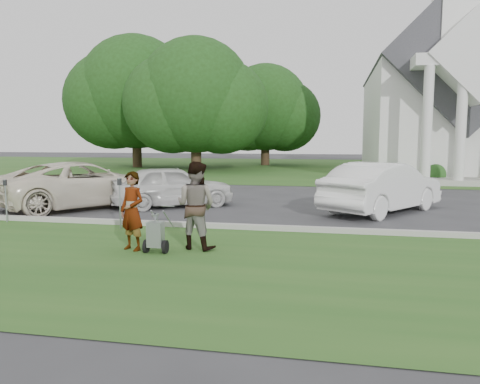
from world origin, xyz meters
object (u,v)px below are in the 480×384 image
(tree_far, at_px, (135,98))
(car_d, at_px, (383,187))
(car_a, at_px, (83,184))
(car_b, at_px, (172,186))
(parking_meter_near, at_px, (120,197))
(tree_left, at_px, (195,101))
(person_left, at_px, (132,212))
(tree_back, at_px, (265,112))
(person_right, at_px, (196,206))
(parking_meter_far, at_px, (6,195))
(church, at_px, (440,86))
(striping_cart, at_px, (156,235))

(tree_far, bearing_deg, car_d, -49.55)
(car_a, distance_m, car_b, 3.10)
(parking_meter_near, xyz_separation_m, car_b, (-0.03, 4.17, -0.13))
(tree_left, relative_size, person_left, 6.27)
(car_b, bearing_deg, tree_left, -17.92)
(person_left, bearing_deg, tree_back, 114.18)
(tree_left, xyz_separation_m, person_right, (7.13, -23.75, -4.16))
(tree_left, distance_m, parking_meter_far, 22.18)
(tree_back, xyz_separation_m, parking_meter_far, (-3.13, -29.73, -3.94))
(tree_back, bearing_deg, tree_left, -116.57)
(tree_far, xyz_separation_m, person_left, (11.83, -27.15, -4.85))
(parking_meter_near, distance_m, car_a, 4.56)
(person_right, relative_size, car_b, 0.44)
(church, relative_size, tree_far, 2.07)
(person_right, bearing_deg, church, -98.23)
(car_b, bearing_deg, person_right, 172.10)
(tree_far, xyz_separation_m, striping_cart, (12.41, -27.29, -5.30))
(person_right, xyz_separation_m, car_d, (4.48, 6.09, -0.13))
(tree_left, relative_size, car_a, 1.84)
(parking_meter_near, bearing_deg, car_b, 90.39)
(striping_cart, bearing_deg, parking_meter_far, 153.95)
(tree_left, height_order, parking_meter_near, tree_left)
(person_right, distance_m, parking_meter_far, 6.58)
(church, height_order, tree_far, church)
(person_right, bearing_deg, car_d, -112.91)
(person_left, distance_m, parking_meter_near, 2.55)
(tree_back, xyz_separation_m, striping_cart, (2.41, -32.29, -4.34))
(person_right, bearing_deg, person_left, 30.54)
(church, height_order, car_a, church)
(striping_cart, xyz_separation_m, car_d, (5.20, 6.63, 0.43))
(parking_meter_far, bearing_deg, tree_far, 105.53)
(tree_far, xyz_separation_m, tree_back, (10.00, 5.00, -0.97))
(tree_left, height_order, car_d, tree_left)
(car_a, bearing_deg, tree_back, -60.28)
(tree_far, xyz_separation_m, car_a, (7.47, -21.57, -4.89))
(striping_cart, relative_size, person_right, 0.51)
(parking_meter_near, height_order, parking_meter_far, parking_meter_near)
(striping_cart, height_order, parking_meter_far, parking_meter_far)
(person_left, bearing_deg, person_right, 38.03)
(person_left, height_order, person_right, person_right)
(tree_left, xyz_separation_m, parking_meter_far, (0.87, -21.73, -4.32))
(tree_left, relative_size, striping_cart, 10.89)
(person_left, bearing_deg, church, 87.07)
(parking_meter_far, xyz_separation_m, car_d, (10.74, 4.07, 0.03))
(parking_meter_near, relative_size, parking_meter_far, 1.10)
(tree_back, relative_size, striping_cart, 9.85)
(tree_far, bearing_deg, car_b, -63.29)
(parking_meter_near, bearing_deg, car_d, 31.25)
(car_b, xyz_separation_m, car_d, (7.14, 0.15, 0.08))
(car_d, bearing_deg, car_b, 36.61)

